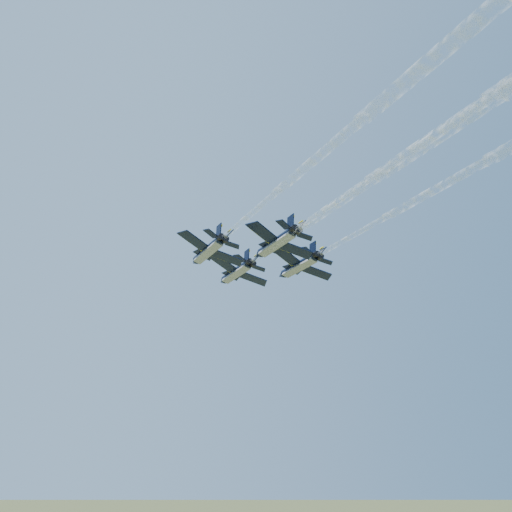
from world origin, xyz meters
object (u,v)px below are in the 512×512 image
object	(u,v)px
jet_lead	(236,272)
jet_left	(208,251)
jet_slot	(276,243)
jet_right	(299,266)

from	to	relation	value
jet_lead	jet_left	size ratio (longest dim) A/B	1.00
jet_lead	jet_slot	world-z (taller)	same
jet_left	jet_right	bearing A→B (deg)	1.81
jet_lead	jet_right	size ratio (longest dim) A/B	1.00
jet_right	jet_left	bearing A→B (deg)	-178.19
jet_lead	jet_slot	distance (m)	19.70
jet_right	jet_lead	bearing A→B (deg)	137.18
jet_left	jet_right	size ratio (longest dim) A/B	1.00
jet_left	jet_right	distance (m)	20.74
jet_lead	jet_right	bearing A→B (deg)	-42.82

